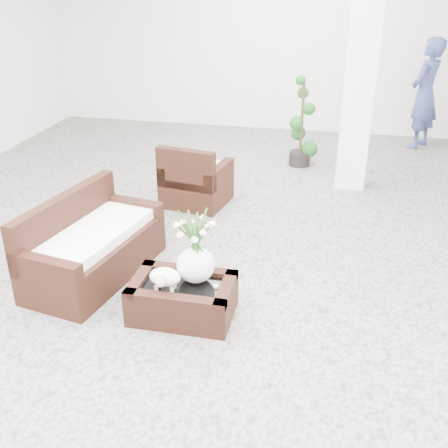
% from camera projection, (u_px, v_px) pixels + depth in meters
% --- Properties ---
extents(ground, '(11.00, 11.00, 0.00)m').
position_uv_depth(ground, '(226.00, 274.00, 5.52)').
color(ground, gray).
rests_on(ground, ground).
extents(column, '(0.40, 0.40, 3.50)m').
position_uv_depth(column, '(362.00, 59.00, 6.99)').
color(column, white).
rests_on(column, ground).
extents(coffee_table, '(0.90, 0.60, 0.31)m').
position_uv_depth(coffee_table, '(183.00, 300.00, 4.83)').
color(coffee_table, '#33180F').
rests_on(coffee_table, ground).
extents(sheep_figurine, '(0.28, 0.23, 0.21)m').
position_uv_depth(sheep_figurine, '(165.00, 279.00, 4.65)').
color(sheep_figurine, white).
rests_on(sheep_figurine, coffee_table).
extents(planter_narcissus, '(0.44, 0.44, 0.80)m').
position_uv_depth(planter_narcissus, '(195.00, 241.00, 4.65)').
color(planter_narcissus, white).
rests_on(planter_narcissus, coffee_table).
extents(tealight, '(0.04, 0.04, 0.03)m').
position_uv_depth(tealight, '(216.00, 286.00, 4.71)').
color(tealight, white).
rests_on(tealight, coffee_table).
extents(armchair, '(0.88, 0.86, 0.82)m').
position_uv_depth(armchair, '(196.00, 173.00, 7.01)').
color(armchair, '#33180F').
rests_on(armchair, ground).
extents(loveseat, '(1.02, 1.66, 0.82)m').
position_uv_depth(loveseat, '(94.00, 239.00, 5.34)').
color(loveseat, '#33180F').
rests_on(loveseat, ground).
extents(topiary, '(0.36, 0.36, 1.37)m').
position_uv_depth(topiary, '(302.00, 122.00, 8.23)').
color(topiary, '#174516').
rests_on(topiary, ground).
extents(shopper, '(0.71, 0.79, 1.82)m').
position_uv_depth(shopper, '(425.00, 94.00, 8.98)').
color(shopper, navy).
rests_on(shopper, ground).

